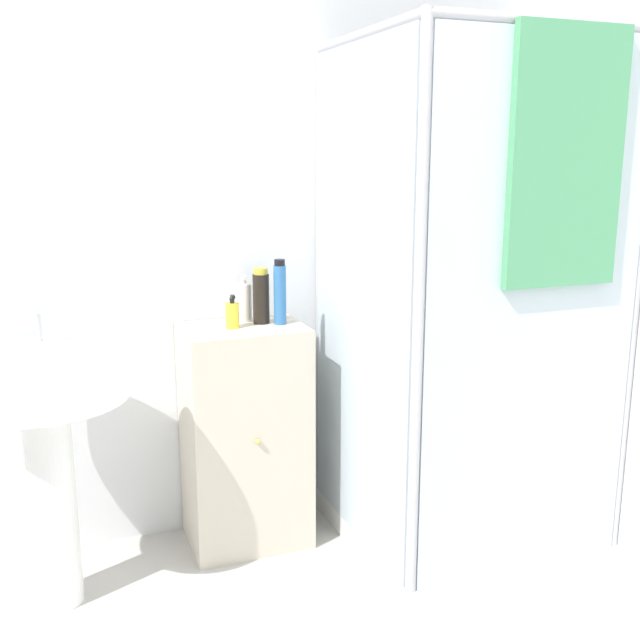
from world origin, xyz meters
The scene contains 8 objects.
wall_back centered at (0.00, 1.70, 1.25)m, with size 6.40×0.06×2.50m, color silver.
shower_enclosure centered at (1.18, 1.14, 0.55)m, with size 0.88×0.91×1.92m.
vanity_cabinet centered at (0.44, 1.50, 0.44)m, with size 0.46×0.36×0.88m.
sink centered at (-0.28, 1.31, 0.68)m, with size 0.54×0.54×1.02m.
soap_dispenser centered at (0.40, 1.49, 0.93)m, with size 0.05×0.05×0.13m.
shampoo_bottle_tall_black centered at (0.52, 1.53, 0.98)m, with size 0.06×0.06×0.21m.
shampoo_bottle_blue centered at (0.58, 1.49, 1.00)m, with size 0.05×0.05×0.25m.
lotion_bottle_white centered at (0.47, 1.58, 0.95)m, with size 0.06×0.06×0.18m.
Camera 1 is at (-0.26, -1.17, 1.52)m, focal length 42.00 mm.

